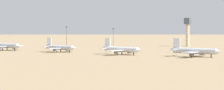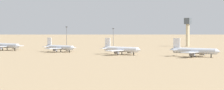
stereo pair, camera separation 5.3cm
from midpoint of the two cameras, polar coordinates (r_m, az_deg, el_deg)
ground at (r=326.33m, az=1.22°, el=-1.07°), size 4000.00×4000.00×0.00m
ridge_far_west at (r=1664.90m, az=3.81°, el=3.50°), size 408.38×284.18×107.72m
parked_jet_white_1 at (r=384.32m, az=-12.11°, el=-0.06°), size 33.96×28.92×11.24m
parked_jet_white_2 at (r=354.24m, az=-6.03°, el=-0.28°), size 30.49×25.99×10.10m
parked_jet_white_3 at (r=320.13m, az=1.03°, el=-0.50°), size 32.50×27.72×10.77m
parked_jet_white_4 at (r=302.77m, az=9.42°, el=-0.67°), size 33.89×28.61×11.19m
control_tower at (r=448.34m, az=8.68°, el=1.80°), size 5.20×5.20×25.58m
light_pole_west at (r=430.65m, az=-5.23°, el=1.10°), size 1.80×0.50×17.92m
light_pole_east at (r=445.05m, az=0.15°, el=1.04°), size 1.80×0.50×16.25m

